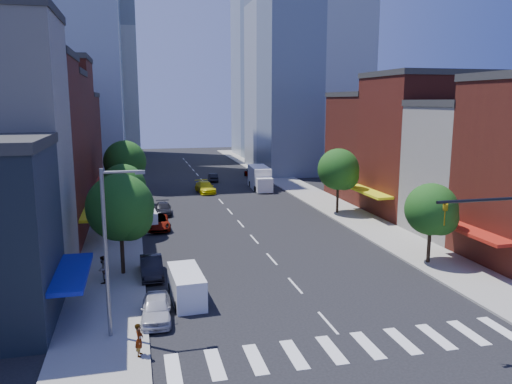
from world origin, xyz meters
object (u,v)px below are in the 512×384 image
Objects in this scene: pedestrian_near at (139,340)px; pedestrian_far at (103,270)px; parked_car_third at (157,222)px; parked_car_rear at (163,209)px; taxi at (205,187)px; traffic_car_far at (252,173)px; traffic_car_oncoming at (213,177)px; parked_car_second at (151,267)px; cargo_van_near at (187,287)px; parked_car_front at (156,308)px; box_truck at (260,179)px; cargo_van_far at (146,219)px.

pedestrian_near is 11.04m from pedestrian_far.
parked_car_rear is at bearing 81.24° from parked_car_third.
taxi reaches higher than traffic_car_far.
traffic_car_far is (7.00, 3.05, 0.11)m from traffic_car_oncoming.
parked_car_second is 5.53m from cargo_van_near.
parked_car_front is 0.53× the size of box_truck.
traffic_car_oncoming is (10.99, 27.83, -0.32)m from cargo_van_far.
pedestrian_near is (-2.07, -25.38, 0.29)m from parked_car_third.
parked_car_front is at bearing -107.02° from taxi.
parked_car_second is at bearing -94.35° from cargo_van_far.
taxi is 35.30m from pedestrian_far.
pedestrian_far is (-4.35, -14.58, 0.41)m from parked_car_third.
parked_car_third reaches higher than traffic_car_oncoming.
traffic_car_oncoming is at bearing 20.58° from traffic_car_far.
parked_car_second reaches higher than parked_car_front.
parked_car_front is 21.16m from parked_car_third.
parked_car_rear is 13.78m from taxi.
parked_car_third is 0.95× the size of taxi.
taxi is 15.79m from traffic_car_far.
parked_car_third is at bearing 90.73° from parked_car_front.
cargo_van_near reaches higher than taxi.
traffic_car_oncoming is 7.64m from traffic_car_far.
cargo_van_near is at bearing -104.79° from taxi.
parked_car_third is 35.57m from traffic_car_far.
traffic_car_far is (18.00, 52.42, 0.03)m from parked_car_front.
parked_car_third is at bearing 84.44° from parked_car_second.
parked_car_second reaches higher than parked_car_third.
parked_car_rear is at bearing -122.88° from taxi.
taxi is 1.36× the size of traffic_car_oncoming.
cargo_van_near is 1.07× the size of traffic_car_far.
pedestrian_near reaches higher than taxi.
parked_car_second is 0.83× the size of taxi.
taxi is at bearing 49.71° from traffic_car_far.
pedestrian_far is at bearing 23.41° from pedestrian_near.
parked_car_second is 3.43m from pedestrian_far.
cargo_van_far is 1.06× the size of traffic_car_far.
cargo_van_near is 2.45× the size of pedestrian_far.
traffic_car_far is at bearing -153.15° from traffic_car_oncoming.
taxi is at bearing 67.91° from parked_car_third.
cargo_van_near is at bearing -88.61° from parked_car_rear.
parked_car_front is 0.95× the size of parked_car_rear.
taxi is 3.16× the size of pedestrian_near.
traffic_car_oncoming is at bearing 64.14° from cargo_van_far.
pedestrian_near is at bearing 80.67° from traffic_car_oncoming.
parked_car_rear is 32.05m from pedestrian_near.
box_truck is (15.46, 19.87, 0.80)m from parked_car_third.
pedestrian_near is at bearing 68.48° from traffic_car_far.
traffic_car_far is at bearing 58.49° from parked_car_rear.
pedestrian_near is at bearing -95.28° from parked_car_third.
pedestrian_near reaches higher than traffic_car_oncoming.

